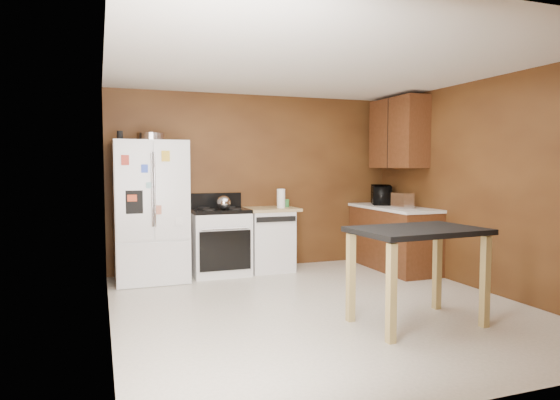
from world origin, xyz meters
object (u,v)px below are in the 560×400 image
paper_towel (281,198)px  green_canister (286,203)px  roasting_pan (152,137)px  toaster (402,201)px  pen_cup (120,135)px  kettle (224,203)px  gas_range (219,241)px  dishwasher (269,239)px  refrigerator (151,211)px  island (417,243)px  microwave (381,196)px

paper_towel → green_canister: bearing=51.2°
roasting_pan → toaster: roasting_pan is taller
pen_cup → kettle: bearing=0.2°
gas_range → dishwasher: 0.72m
paper_towel → pen_cup: bearing=-177.5°
paper_towel → refrigerator: refrigerator is taller
toaster → paper_towel: bearing=151.6°
kettle → toaster: size_ratio=0.65×
dishwasher → island: island is taller
roasting_pan → pen_cup: size_ratio=3.48×
kettle → toaster: toaster is taller
gas_range → kettle: bearing=-79.3°
roasting_pan → island: 3.58m
roasting_pan → microwave: size_ratio=0.79×
island → paper_towel: bearing=98.0°
green_canister → refrigerator: refrigerator is taller
toaster → gas_range: bearing=158.8°
gas_range → dishwasher: size_ratio=1.24×
pen_cup → green_canister: 2.46m
microwave → dishwasher: (-1.74, 0.13, -0.58)m
paper_towel → refrigerator: (-1.78, 0.00, -0.12)m
paper_towel → gas_range: bearing=175.9°
kettle → refrigerator: size_ratio=0.10×
paper_towel → dishwasher: paper_towel is taller
dishwasher → island: 2.82m
gas_range → island: 3.02m
microwave → refrigerator: refrigerator is taller
roasting_pan → dishwasher: bearing=2.9°
microwave → island: size_ratio=0.39×
kettle → toaster: bearing=-15.0°
roasting_pan → island: roasting_pan is taller
green_canister → gas_range: (-1.00, -0.10, -0.48)m
roasting_pan → microwave: bearing=-0.8°
paper_towel → island: paper_towel is taller
toaster → refrigerator: refrigerator is taller
kettle → refrigerator: 0.95m
kettle → gas_range: (-0.03, 0.15, -0.53)m
green_canister → microwave: bearing=-8.0°
refrigerator → microwave: bearing=-0.7°
kettle → dishwasher: bearing=14.2°
roasting_pan → green_canister: bearing=4.8°
green_canister → gas_range: gas_range is taller
island → toaster: bearing=59.7°
microwave → roasting_pan: bearing=113.7°
paper_towel → island: (0.37, -2.67, -0.26)m
roasting_pan → green_canister: size_ratio=3.52×
microwave → gas_range: 2.53m
green_canister → kettle: bearing=-165.4°
toaster → dishwasher: toaster is taller
microwave → island: bearing=179.6°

